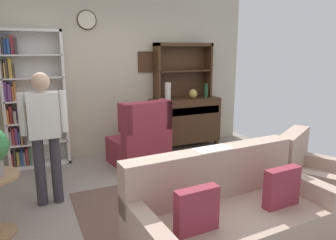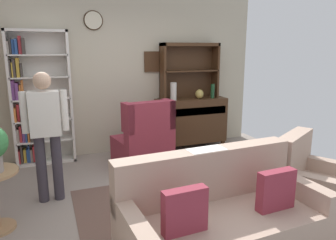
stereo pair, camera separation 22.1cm
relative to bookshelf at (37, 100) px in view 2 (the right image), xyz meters
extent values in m
cube|color=gray|center=(1.43, -1.94, -1.04)|extent=(5.40, 4.60, 0.02)
cube|color=#BCB299|center=(1.43, 0.19, 0.37)|extent=(5.00, 0.06, 2.80)
cylinder|color=beige|center=(0.96, 0.14, 1.23)|extent=(0.28, 0.03, 0.28)
torus|color=#382314|center=(0.96, 0.14, 1.23)|extent=(0.31, 0.02, 0.31)
cube|color=#422816|center=(1.95, 0.14, 0.56)|extent=(0.28, 0.03, 0.36)
cube|color=brown|center=(1.63, -2.24, -1.03)|extent=(2.58, 1.89, 0.01)
cube|color=silver|center=(-0.35, -0.01, 0.02)|extent=(0.04, 0.30, 2.10)
cube|color=silver|center=(0.51, -0.01, 0.02)|extent=(0.04, 0.30, 2.10)
cube|color=silver|center=(0.08, -0.01, 1.05)|extent=(0.90, 0.30, 0.04)
cube|color=silver|center=(0.08, -0.01, -1.01)|extent=(0.90, 0.30, 0.04)
cube|color=silver|center=(0.08, 0.13, 0.02)|extent=(0.90, 0.01, 2.10)
cube|color=silver|center=(0.08, -0.01, -0.65)|extent=(0.86, 0.30, 0.02)
cube|color=#B22D33|center=(-0.32, -0.03, -0.88)|extent=(0.02, 0.17, 0.21)
cube|color=#3F3833|center=(-0.29, -0.03, -0.84)|extent=(0.03, 0.15, 0.28)
cube|color=gold|center=(-0.24, -0.03, -0.87)|extent=(0.04, 0.12, 0.22)
cube|color=#284C8C|center=(-0.21, -0.03, -0.87)|extent=(0.02, 0.13, 0.22)
cube|color=#284C8C|center=(-0.18, -0.03, -0.85)|extent=(0.02, 0.13, 0.27)
cube|color=gray|center=(-0.15, -0.03, -0.88)|extent=(0.03, 0.10, 0.20)
cube|color=#B22D33|center=(-0.11, -0.03, -0.85)|extent=(0.03, 0.15, 0.25)
cube|color=#337247|center=(-0.07, -0.03, -0.85)|extent=(0.02, 0.19, 0.26)
cube|color=silver|center=(0.08, -0.01, -0.32)|extent=(0.86, 0.30, 0.02)
cube|color=gray|center=(-0.31, -0.03, -0.54)|extent=(0.03, 0.10, 0.21)
cube|color=#B22D33|center=(-0.27, -0.03, -0.52)|extent=(0.03, 0.11, 0.25)
cube|color=#723F7F|center=(-0.23, -0.03, -0.51)|extent=(0.04, 0.13, 0.26)
cube|color=#284C8C|center=(-0.20, -0.03, -0.55)|extent=(0.02, 0.17, 0.20)
cube|color=#CC7233|center=(-0.16, -0.03, -0.54)|extent=(0.03, 0.18, 0.20)
cube|color=#3F3833|center=(-0.11, -0.03, -0.53)|extent=(0.04, 0.23, 0.24)
cube|color=silver|center=(0.08, -0.01, 0.02)|extent=(0.86, 0.30, 0.02)
cube|color=#CC7233|center=(-0.32, -0.03, -0.20)|extent=(0.03, 0.22, 0.21)
cube|color=#B22D33|center=(-0.27, -0.03, -0.18)|extent=(0.04, 0.14, 0.26)
cube|color=gray|center=(-0.22, -0.03, -0.21)|extent=(0.04, 0.23, 0.19)
cube|color=#723F7F|center=(-0.18, -0.03, -0.19)|extent=(0.02, 0.13, 0.23)
cube|color=gold|center=(-0.15, -0.03, -0.21)|extent=(0.03, 0.11, 0.20)
cube|color=#3F3833|center=(-0.11, -0.03, -0.19)|extent=(0.04, 0.22, 0.24)
cube|color=#CC7233|center=(-0.07, -0.03, -0.19)|extent=(0.03, 0.12, 0.23)
cube|color=#3F3833|center=(-0.03, -0.03, -0.16)|extent=(0.02, 0.20, 0.29)
cube|color=gray|center=(0.01, -0.03, -0.17)|extent=(0.04, 0.20, 0.27)
cube|color=silver|center=(0.08, -0.01, 0.36)|extent=(0.86, 0.30, 0.02)
cube|color=#723F7F|center=(-0.31, -0.03, 0.18)|extent=(0.04, 0.18, 0.29)
cube|color=#723F7F|center=(-0.26, -0.03, 0.16)|extent=(0.04, 0.23, 0.26)
cube|color=#CC7233|center=(-0.22, -0.03, 0.14)|extent=(0.02, 0.17, 0.22)
cube|color=#CC7233|center=(-0.18, -0.03, 0.17)|extent=(0.03, 0.14, 0.29)
cube|color=silver|center=(0.08, -0.01, 0.69)|extent=(0.86, 0.30, 0.02)
cube|color=#3F3833|center=(-0.32, -0.03, 0.50)|extent=(0.02, 0.21, 0.26)
cube|color=gold|center=(-0.29, -0.03, 0.47)|extent=(0.02, 0.19, 0.22)
cube|color=#3F3833|center=(-0.26, -0.03, 0.50)|extent=(0.03, 0.18, 0.27)
cube|color=gold|center=(-0.22, -0.03, 0.51)|extent=(0.04, 0.16, 0.29)
cube|color=#3F3833|center=(-0.17, -0.03, 0.47)|extent=(0.02, 0.16, 0.20)
cube|color=gray|center=(-0.32, -0.03, 0.80)|extent=(0.03, 0.18, 0.19)
cube|color=#3F3833|center=(-0.29, -0.03, 0.82)|extent=(0.02, 0.14, 0.24)
cube|color=#284C8C|center=(-0.25, -0.03, 0.81)|extent=(0.04, 0.15, 0.21)
cube|color=#284C8C|center=(-0.21, -0.03, 0.81)|extent=(0.04, 0.22, 0.22)
cube|color=#B22D33|center=(-0.16, -0.03, 0.83)|extent=(0.04, 0.11, 0.26)
cube|color=#3F3833|center=(-0.11, -0.03, 0.82)|extent=(0.04, 0.15, 0.24)
cube|color=#422816|center=(2.64, -0.08, -0.52)|extent=(1.30, 0.45, 0.82)
cube|color=#422816|center=(2.04, -0.26, -0.98)|extent=(0.06, 0.06, 0.10)
cube|color=#422816|center=(3.24, -0.26, -0.98)|extent=(0.06, 0.06, 0.10)
cube|color=#422816|center=(2.04, 0.09, -0.98)|extent=(0.06, 0.06, 0.10)
cube|color=#422816|center=(3.24, 0.09, -0.98)|extent=(0.06, 0.06, 0.10)
cube|color=#352012|center=(2.64, -0.30, -0.32)|extent=(1.20, 0.01, 0.14)
cube|color=#422816|center=(2.11, 0.00, 0.39)|extent=(0.04, 0.26, 1.00)
cube|color=#422816|center=(3.17, 0.00, 0.39)|extent=(0.04, 0.26, 1.00)
cube|color=#422816|center=(2.64, 0.00, 0.86)|extent=(1.10, 0.26, 0.06)
cube|color=#422816|center=(2.64, 0.00, 0.39)|extent=(1.06, 0.26, 0.02)
cube|color=#422816|center=(2.64, 0.12, 0.39)|extent=(1.10, 0.01, 1.00)
cylinder|color=beige|center=(2.25, -0.16, 0.05)|extent=(0.11, 0.11, 0.32)
ellipsoid|color=tan|center=(2.77, -0.15, -0.03)|extent=(0.15, 0.15, 0.17)
cylinder|color=#194223|center=(3.03, -0.17, 0.02)|extent=(0.07, 0.07, 0.26)
cube|color=tan|center=(1.51, -3.15, -0.82)|extent=(1.84, 0.94, 0.42)
cube|color=tan|center=(1.50, -2.83, -0.37)|extent=(1.81, 0.29, 0.48)
cube|color=tan|center=(2.34, -3.11, -0.73)|extent=(0.18, 0.86, 0.60)
cube|color=maroon|center=(1.07, -3.30, -0.43)|extent=(0.36, 0.12, 0.36)
cube|color=maroon|center=(1.97, -3.25, -0.43)|extent=(0.36, 0.12, 0.36)
cube|color=white|center=(1.50, -2.83, -0.13)|extent=(0.37, 0.20, 0.00)
cube|color=tan|center=(2.88, -2.88, -0.83)|extent=(1.04, 1.05, 0.40)
cube|color=tan|center=(2.73, -2.62, -0.39)|extent=(0.74, 0.53, 0.48)
cube|color=tan|center=(2.61, -3.04, -0.76)|extent=(0.51, 0.75, 0.55)
cube|color=tan|center=(3.14, -2.73, -0.76)|extent=(0.51, 0.75, 0.55)
cube|color=maroon|center=(1.52, -0.62, -0.82)|extent=(0.90, 0.91, 0.42)
cube|color=maroon|center=(1.56, -0.92, -0.30)|extent=(0.80, 0.32, 0.63)
cube|color=maroon|center=(1.89, -0.83, -0.20)|extent=(0.14, 0.29, 0.44)
cube|color=maroon|center=(1.22, -0.93, -0.20)|extent=(0.14, 0.29, 0.44)
cylinder|color=#38333D|center=(0.03, -1.45, -0.62)|extent=(0.12, 0.12, 0.82)
cylinder|color=#38333D|center=(0.21, -1.46, -0.62)|extent=(0.12, 0.12, 0.82)
cube|color=silver|center=(0.12, -1.45, 0.05)|extent=(0.35, 0.21, 0.52)
sphere|color=tan|center=(0.12, -1.45, 0.43)|extent=(0.21, 0.21, 0.20)
cylinder|color=silver|center=(-0.10, -1.45, 0.07)|extent=(0.08, 0.08, 0.48)
cylinder|color=silver|center=(0.34, -1.46, 0.07)|extent=(0.08, 0.08, 0.48)
cube|color=#422816|center=(1.53, -2.23, -0.63)|extent=(0.80, 0.50, 0.03)
cube|color=#422816|center=(1.16, -2.45, -0.84)|extent=(0.05, 0.05, 0.39)
cube|color=#422816|center=(1.90, -2.45, -0.84)|extent=(0.05, 0.05, 0.39)
cube|color=#422816|center=(1.16, -2.01, -0.84)|extent=(0.05, 0.05, 0.39)
cube|color=#422816|center=(1.90, -2.01, -0.84)|extent=(0.05, 0.05, 0.39)
cube|color=#3F3833|center=(1.63, -2.18, -0.60)|extent=(0.17, 0.14, 0.03)
cube|color=#CC7233|center=(1.64, -2.20, -0.57)|extent=(0.19, 0.13, 0.02)
cube|color=#B22D33|center=(1.63, -2.18, -0.55)|extent=(0.15, 0.12, 0.03)
cube|color=#284C8C|center=(1.64, -2.19, -0.52)|extent=(0.21, 0.14, 0.03)
camera|label=1|loc=(-0.05, -5.22, 0.78)|focal=33.76mm
camera|label=2|loc=(0.15, -5.30, 0.78)|focal=33.76mm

